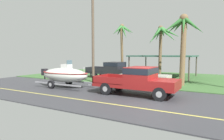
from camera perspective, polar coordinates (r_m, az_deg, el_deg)
ground at (r=19.93m, az=18.57°, el=-3.45°), size 36.00×22.00×0.11m
pickup_truck_towing at (r=13.12m, az=8.09°, el=-2.72°), size 5.70×2.14×1.86m
boat_on_trailer at (r=16.67m, az=-13.38°, el=-1.33°), size 5.76×2.24×2.21m
parked_pickup_background at (r=21.99m, az=0.77°, el=0.22°), size 5.96×2.15×1.81m
parked_sedan_near at (r=18.08m, az=9.23°, el=-1.90°), size 4.30×1.89×1.38m
carport_awning at (r=24.04m, az=14.57°, el=3.79°), size 6.89×5.94×2.53m
palm_tree_near_left at (r=21.04m, az=13.95°, el=9.03°), size 3.25×2.93×5.56m
palm_tree_mid at (r=18.07m, az=19.57°, el=9.92°), size 3.28×3.17×6.03m
palm_tree_far_left at (r=25.44m, az=2.76°, el=9.95°), size 2.85×2.94×6.43m
utility_pole at (r=18.92m, az=-5.44°, el=10.30°), size 0.24×1.80×8.86m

